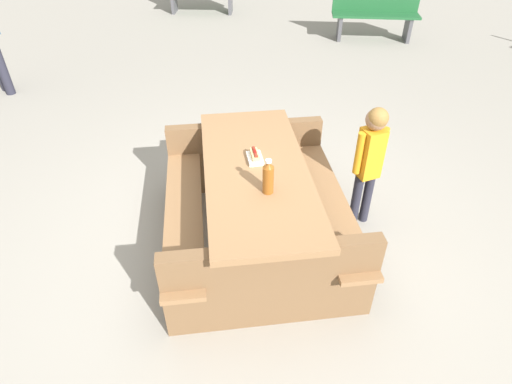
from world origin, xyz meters
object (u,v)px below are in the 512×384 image
Objects in this scene: picnic_table at (256,200)px; soda_bottle at (268,177)px; hotdog_tray at (255,156)px; park_bench_near at (375,13)px; child_in_coat at (370,154)px.

soda_bottle is at bearing -168.91° from picnic_table.
park_bench_near reaches higher than hotdog_tray.
park_bench_near is (5.00, -2.51, -0.33)m from hotdog_tray.
soda_bottle is 0.23× the size of child_in_coat.
hotdog_tray is at bearing 95.34° from child_in_coat.
soda_bottle is 1.37× the size of hotdog_tray.
soda_bottle is 5.94m from park_bench_near.
picnic_table is 1.69× the size of child_in_coat.
park_bench_near is at bearing -26.18° from picnic_table.
picnic_table is 0.52m from soda_bottle.
park_bench_near is at bearing -26.67° from hotdog_tray.
child_in_coat is (0.49, -0.86, -0.16)m from soda_bottle.
child_in_coat is 0.72× the size of park_bench_near.
park_bench_near is at bearing -17.89° from child_in_coat.
hotdog_tray is at bearing 153.33° from park_bench_near.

